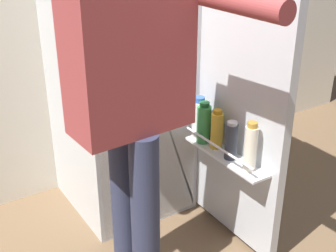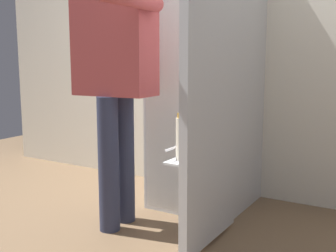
% 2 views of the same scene
% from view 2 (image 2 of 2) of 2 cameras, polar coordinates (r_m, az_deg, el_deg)
% --- Properties ---
extents(ground_plane, '(6.34, 6.34, 0.00)m').
position_cam_2_polar(ground_plane, '(2.56, -0.74, -13.71)').
color(ground_plane, brown).
extents(kitchen_wall, '(4.40, 0.10, 2.64)m').
position_cam_2_polar(kitchen_wall, '(3.20, 8.19, 14.83)').
color(kitchen_wall, silver).
rests_on(kitchen_wall, ground_plane).
extents(refrigerator, '(0.64, 1.21, 1.77)m').
position_cam_2_polar(refrigerator, '(2.81, 5.16, 6.78)').
color(refrigerator, silver).
rests_on(refrigerator, ground_plane).
extents(person, '(0.56, 0.74, 1.57)m').
position_cam_2_polar(person, '(2.45, -6.94, 7.79)').
color(person, '#2D334C').
rests_on(person, ground_plane).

